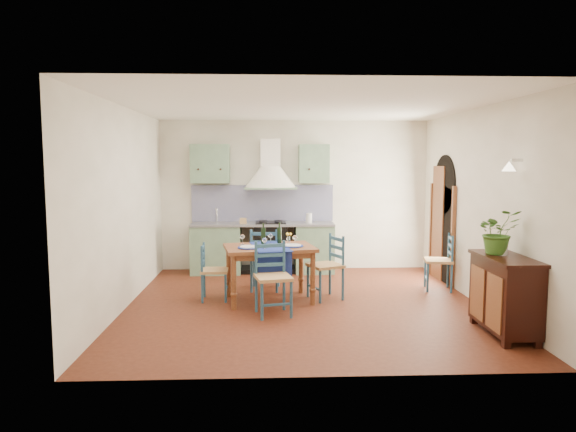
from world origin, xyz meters
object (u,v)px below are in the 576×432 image
object	(u,v)px
dining_table	(270,253)
sideboard	(505,292)
potted_plant	(498,232)
chair_near	(273,278)

from	to	relation	value
dining_table	sideboard	world-z (taller)	dining_table
sideboard	potted_plant	xyz separation A→B (m)	(-0.04, 0.15, 0.70)
chair_near	potted_plant	distance (m)	2.86
dining_table	sideboard	xyz separation A→B (m)	(2.74, -1.60, -0.21)
sideboard	chair_near	bearing A→B (deg)	161.18
potted_plant	dining_table	bearing A→B (deg)	151.75
dining_table	sideboard	distance (m)	3.18
dining_table	potted_plant	bearing A→B (deg)	-28.25
dining_table	potted_plant	size ratio (longest dim) A/B	2.59
chair_near	potted_plant	xyz separation A→B (m)	(2.67, -0.77, 0.70)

